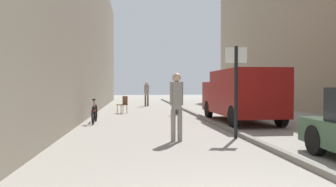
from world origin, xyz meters
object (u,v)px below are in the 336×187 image
street_sign_post (236,84)px  cafe_chair_near_window (123,103)px  bicycle_leaning (95,114)px  pedestrian_main_foreground (178,97)px  pedestrian_mid_block (147,92)px  delivery_van (241,94)px  pedestrian_far_crossing (177,102)px

street_sign_post → cafe_chair_near_window: bearing=-58.4°
street_sign_post → bicycle_leaning: size_ratio=1.47×
pedestrian_main_foreground → pedestrian_mid_block: bearing=120.0°
pedestrian_main_foreground → pedestrian_mid_block: (-1.34, 7.08, 0.11)m
pedestrian_main_foreground → pedestrian_mid_block: pedestrian_mid_block is taller
delivery_van → cafe_chair_near_window: size_ratio=5.54×
pedestrian_mid_block → pedestrian_far_crossing: (0.15, -15.19, 0.01)m
pedestrian_main_foreground → bicycle_leaning: bearing=-118.9°
pedestrian_main_foreground → pedestrian_mid_block: size_ratio=0.89×
pedestrian_mid_block → street_sign_post: street_sign_post is taller
pedestrian_main_foreground → pedestrian_far_crossing: pedestrian_far_crossing is taller
pedestrian_mid_block → delivery_van: size_ratio=0.35×
pedestrian_main_foreground → cafe_chair_near_window: 3.07m
street_sign_post → cafe_chair_near_window: (-3.40, 8.84, -1.00)m
cafe_chair_near_window → pedestrian_mid_block: bearing=-49.9°
pedestrian_main_foreground → bicycle_leaning: 5.23m
pedestrian_mid_block → pedestrian_far_crossing: 15.19m
pedestrian_main_foreground → bicycle_leaning: size_ratio=0.91×
bicycle_leaning → cafe_chair_near_window: bicycle_leaning is taller
pedestrian_main_foreground → pedestrian_far_crossing: (-1.19, -8.10, 0.12)m
pedestrian_mid_block → bicycle_leaning: (-2.54, -10.55, -0.66)m
bicycle_leaning → street_sign_post: bearing=-45.0°
pedestrian_mid_block → delivery_van: bearing=-72.7°
pedestrian_main_foreground → bicycle_leaning: (-3.88, -3.47, -0.55)m
bicycle_leaning → pedestrian_mid_block: bearing=75.8°
pedestrian_mid_block → pedestrian_far_crossing: bearing=-89.6°
pedestrian_main_foreground → cafe_chair_near_window: size_ratio=1.72×
pedestrian_far_crossing → street_sign_post: street_sign_post is taller
pedestrian_main_foreground → pedestrian_far_crossing: 8.19m
pedestrian_far_crossing → street_sign_post: (1.73, 0.32, 0.49)m
pedestrian_far_crossing → street_sign_post: size_ratio=0.70×
pedestrian_main_foreground → street_sign_post: street_sign_post is taller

